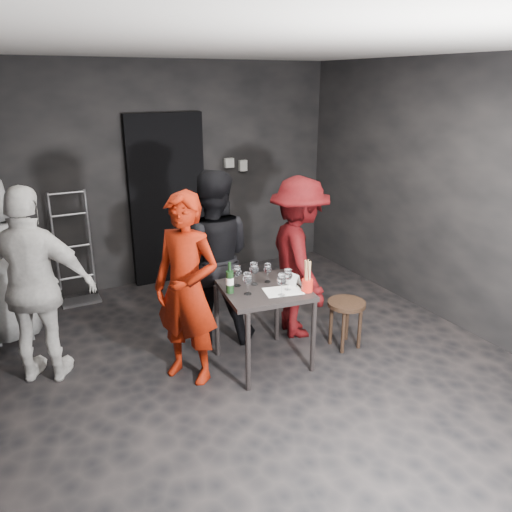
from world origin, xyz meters
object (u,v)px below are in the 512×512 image
tasting_table (264,298)px  bystander_cream (33,275)px  man_maroon (299,253)px  server_red (186,281)px  woman_black (212,247)px  wine_bottle (230,281)px  hand_truck (78,281)px  breadstick_cup (308,276)px  stool (346,311)px

tasting_table → bystander_cream: 1.93m
man_maroon → bystander_cream: bearing=95.1°
server_red → bystander_cream: bystander_cream is taller
tasting_table → man_maroon: man_maroon is taller
woman_black → wine_bottle: 0.64m
hand_truck → breadstick_cup: bearing=-57.5°
tasting_table → server_red: 0.72m
man_maroon → wine_bottle: size_ratio=6.33×
server_red → breadstick_cup: 1.02m
man_maroon → breadstick_cup: size_ratio=5.74×
tasting_table → wine_bottle: 0.37m
woman_black → man_maroon: 0.85m
stool → woman_black: 1.42m
stool → man_maroon: (-0.26, 0.47, 0.48)m
stool → bystander_cream: size_ratio=0.25×
tasting_table → stool: (0.84, -0.09, -0.27)m
bystander_cream → wine_bottle: 1.60m
tasting_table → breadstick_cup: (0.29, -0.24, 0.23)m
bystander_cream → wine_bottle: (1.47, -0.64, -0.10)m
server_red → breadstick_cup: (0.96, -0.35, -0.01)m
bystander_cream → wine_bottle: size_ratio=7.03×
hand_truck → wine_bottle: 2.48m
hand_truck → tasting_table: hand_truck is taller
server_red → man_maroon: (1.26, 0.26, -0.04)m
bystander_cream → server_red: bearing=-179.8°
server_red → man_maroon: size_ratio=1.04×
tasting_table → server_red: server_red is taller
hand_truck → woman_black: 2.03m
stool → tasting_table: bearing=173.6°
stool → bystander_cream: bearing=163.7°
man_maroon → breadstick_cup: 0.68m
woman_black → breadstick_cup: woman_black is taller
man_maroon → breadstick_cup: bearing=166.4°
hand_truck → tasting_table: 2.61m
hand_truck → server_red: server_red is taller
hand_truck → bystander_cream: bearing=-107.7°
woman_black → tasting_table: bearing=131.8°
breadstick_cup → woman_black: bearing=118.7°
man_maroon → bystander_cream: size_ratio=0.90×
hand_truck → man_maroon: size_ratio=0.75×
server_red → hand_truck: bearing=158.2°
hand_truck → server_red: (0.60, -2.13, 0.67)m
stool → bystander_cream: bystander_cream is taller
bystander_cream → woman_black: bearing=-153.2°
hand_truck → bystander_cream: 1.80m
wine_bottle → breadstick_cup: (0.60, -0.28, 0.03)m
breadstick_cup → tasting_table: bearing=139.9°
woman_black → breadstick_cup: 1.04m
hand_truck → tasting_table: size_ratio=1.73×
tasting_table → wine_bottle: size_ratio=2.75×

